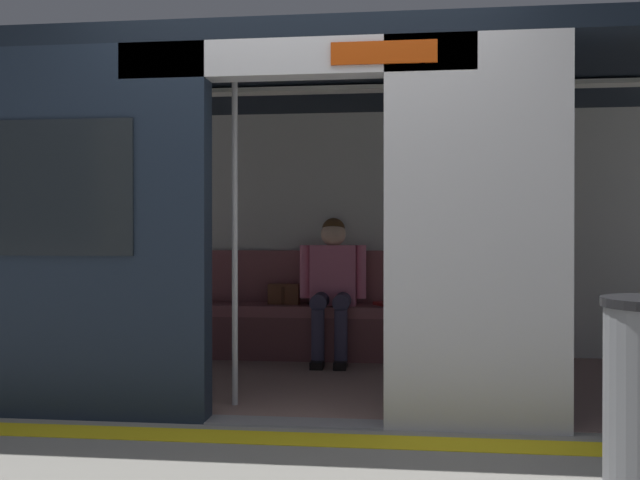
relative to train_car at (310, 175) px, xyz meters
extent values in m
plane|color=gray|center=(-0.07, 1.12, -1.46)|extent=(60.00, 60.00, 0.00)
cube|color=yellow|center=(-0.07, 1.42, -1.46)|extent=(8.00, 0.24, 0.01)
cube|color=silver|center=(-1.04, 1.14, -0.41)|extent=(0.97, 0.12, 2.10)
cube|color=black|center=(-1.04, 1.15, -0.16)|extent=(0.54, 0.02, 0.55)
cube|color=black|center=(1.37, 1.21, -0.16)|extent=(1.10, 0.02, 0.76)
cube|color=silver|center=(-0.07, 1.12, 0.54)|extent=(1.95, 0.16, 0.20)
cube|color=#BF3F0C|center=(-0.55, 1.21, 0.54)|extent=(0.56, 0.02, 0.12)
cube|color=black|center=(-0.07, -0.07, 0.70)|extent=(6.40, 2.55, 0.12)
cube|color=gray|center=(-0.07, -0.07, -1.45)|extent=(6.08, 2.39, 0.01)
cube|color=silver|center=(-0.07, -1.27, -0.41)|extent=(6.08, 0.10, 2.10)
cube|color=#935156|center=(-0.07, -1.21, -0.78)|extent=(3.52, 0.06, 0.45)
cube|color=white|center=(-0.07, -0.07, 0.61)|extent=(4.48, 0.16, 0.03)
cube|color=gray|center=(-0.07, 1.12, -1.45)|extent=(0.97, 0.19, 0.01)
cube|color=#935156|center=(-0.07, -0.99, -1.05)|extent=(2.89, 0.44, 0.09)
cube|color=brown|center=(-0.07, -0.79, -1.28)|extent=(2.89, 0.04, 0.36)
cube|color=pink|center=(-0.06, -0.97, -0.76)|extent=(0.39, 0.23, 0.50)
sphere|color=beige|center=(-0.06, -0.97, -0.41)|extent=(0.21, 0.21, 0.21)
sphere|color=brown|center=(-0.06, -0.98, -0.38)|extent=(0.19, 0.19, 0.19)
cylinder|color=pink|center=(-0.30, -0.95, -0.73)|extent=(0.08, 0.08, 0.44)
cylinder|color=pink|center=(0.17, -0.94, -0.73)|extent=(0.08, 0.08, 0.44)
cylinder|color=#38334C|center=(-0.16, -0.77, -0.96)|extent=(0.15, 0.40, 0.14)
cylinder|color=#38334C|center=(0.02, -0.77, -0.96)|extent=(0.15, 0.40, 0.14)
cylinder|color=#38334C|center=(-0.16, -0.57, -1.21)|extent=(0.10, 0.10, 0.41)
cylinder|color=#38334C|center=(0.02, -0.57, -1.21)|extent=(0.10, 0.10, 0.41)
cube|color=black|center=(-0.17, -0.52, -1.43)|extent=(0.11, 0.22, 0.06)
cube|color=black|center=(0.01, -0.52, -1.43)|extent=(0.11, 0.22, 0.06)
cube|color=brown|center=(0.36, -1.01, -0.92)|extent=(0.26, 0.14, 0.17)
cube|color=#472718|center=(0.36, -0.93, -0.93)|extent=(0.02, 0.01, 0.14)
cube|color=#B22D2D|center=(-0.51, -0.98, -0.99)|extent=(0.24, 0.26, 0.03)
cylinder|color=silver|center=(0.36, 0.75, -0.42)|extent=(0.04, 0.04, 2.08)
camera|label=1|loc=(-0.67, 5.04, -0.42)|focal=40.65mm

